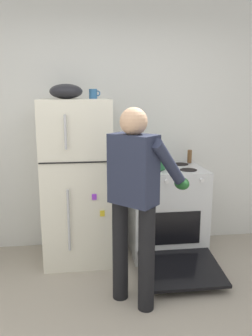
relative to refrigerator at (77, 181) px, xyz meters
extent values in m
cube|color=silver|center=(0.38, 0.38, 0.53)|extent=(6.00, 0.10, 2.70)
cube|color=silver|center=(0.00, 0.00, 0.00)|extent=(0.68, 0.68, 1.64)
cube|color=black|center=(0.00, -0.34, 0.26)|extent=(0.67, 0.01, 0.01)
cylinder|color=#B7B7BC|center=(-0.08, -0.36, -0.28)|extent=(0.02, 0.02, 0.60)
cylinder|color=#B7B7BC|center=(-0.08, -0.36, 0.54)|extent=(0.02, 0.02, 0.31)
cube|color=purple|center=(0.16, -0.35, -0.07)|extent=(0.04, 0.01, 0.06)
cube|color=yellow|center=(0.23, -0.35, -0.23)|extent=(0.04, 0.01, 0.06)
cube|color=silver|center=(0.94, 0.00, -0.35)|extent=(0.76, 0.64, 0.94)
cube|color=black|center=(0.94, -0.32, -0.43)|extent=(0.53, 0.01, 0.34)
cylinder|color=black|center=(0.75, -0.14, 0.12)|extent=(0.17, 0.17, 0.01)
cylinder|color=black|center=(1.12, -0.14, 0.12)|extent=(0.17, 0.17, 0.01)
cylinder|color=black|center=(0.75, 0.14, 0.12)|extent=(0.17, 0.17, 0.01)
cylinder|color=black|center=(1.12, 0.14, 0.12)|extent=(0.17, 0.17, 0.01)
cylinder|color=silver|center=(0.68, -0.33, 0.06)|extent=(0.04, 0.03, 0.04)
cylinder|color=silver|center=(0.85, -0.33, 0.06)|extent=(0.04, 0.03, 0.04)
cylinder|color=silver|center=(1.03, -0.33, 0.06)|extent=(0.04, 0.03, 0.04)
cylinder|color=silver|center=(1.20, -0.33, 0.06)|extent=(0.04, 0.03, 0.04)
cube|color=black|center=(0.94, -0.62, -0.71)|extent=(0.72, 0.60, 0.10)
cylinder|color=black|center=(0.35, -0.81, -0.39)|extent=(0.13, 0.13, 0.86)
cylinder|color=black|center=(0.53, -0.99, -0.39)|extent=(0.13, 0.13, 0.86)
cube|color=#23283D|center=(0.44, -0.90, 0.31)|extent=(0.40, 0.40, 0.54)
sphere|color=tan|center=(0.44, -0.90, 0.67)|extent=(0.21, 0.21, 0.21)
sphere|color=#484848|center=(0.44, -0.90, 0.64)|extent=(0.15, 0.15, 0.15)
cylinder|color=#23283D|center=(0.44, -0.62, 0.34)|extent=(0.39, 0.40, 0.45)
cylinder|color=#23283D|center=(0.73, -0.90, 0.34)|extent=(0.39, 0.40, 0.45)
ellipsoid|color=#1E5123|center=(0.58, -0.47, 0.15)|extent=(0.12, 0.18, 0.10)
ellipsoid|color=#1E5123|center=(0.87, -0.75, 0.15)|extent=(0.12, 0.18, 0.10)
cylinder|color=#236638|center=(0.78, -0.05, 0.18)|extent=(0.25, 0.25, 0.12)
cube|color=black|center=(0.63, -0.05, 0.22)|extent=(0.05, 0.03, 0.02)
cube|color=black|center=(0.92, -0.05, 0.22)|extent=(0.05, 0.03, 0.02)
cylinder|color=#2D6093|center=(0.18, 0.05, 0.87)|extent=(0.08, 0.08, 0.10)
torus|color=#2D6093|center=(0.22, 0.05, 0.87)|extent=(0.06, 0.01, 0.06)
cylinder|color=brown|center=(1.24, 0.20, 0.19)|extent=(0.05, 0.05, 0.14)
ellipsoid|color=black|center=(-0.08, 0.00, 0.89)|extent=(0.32, 0.32, 0.14)
camera|label=1|loc=(0.05, -3.45, 0.88)|focal=37.15mm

